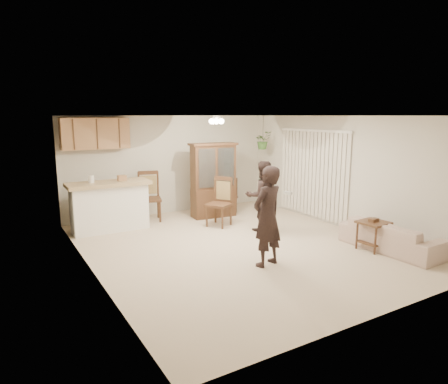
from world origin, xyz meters
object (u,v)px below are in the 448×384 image
chair_hutch_left (219,212)px  chair_hutch_right (227,203)px  sofa (391,232)px  chair_bar (150,207)px  side_table (373,235)px  adult (267,214)px  china_hutch (213,181)px  child (262,200)px

chair_hutch_left → chair_hutch_right: size_ratio=1.23×
sofa → chair_bar: chair_bar is taller
sofa → side_table: size_ratio=3.07×
sofa → side_table: bearing=51.4°
chair_bar → chair_hutch_left: bearing=-30.4°
adult → china_hutch: 3.48m
child → chair_hutch_left: 1.08m
sofa → china_hutch: size_ratio=1.02×
chair_hutch_right → sofa: bearing=81.7°
adult → chair_hutch_right: bearing=-125.6°
chair_hutch_right → side_table: bearing=78.8°
chair_hutch_right → adult: bearing=45.7°
chair_bar → chair_hutch_left: 1.73m
chair_hutch_right → china_hutch: bearing=-6.0°
side_table → chair_hutch_left: size_ratio=0.55×
child → chair_hutch_right: child is taller
adult → chair_hutch_left: bearing=-116.4°
side_table → chair_hutch_right: size_ratio=0.67×
chair_hutch_left → child: bearing=7.2°
sofa → adult: bearing=75.2°
china_hutch → side_table: (1.35, -3.75, -0.62)m
adult → chair_hutch_right: size_ratio=1.97×
adult → china_hutch: (0.85, 3.37, 0.01)m
child → side_table: bearing=133.0°
side_table → child: bearing=116.0°
sofa → child: child is taller
chair_bar → adult: bearing=-64.4°
chair_hutch_right → chair_hutch_left: bearing=26.8°
sofa → chair_hutch_right: bearing=13.6°
child → china_hutch: 1.68m
child → chair_hutch_right: bearing=-79.1°
chair_bar → side_table: bearing=-39.9°
side_table → chair_hutch_right: 4.00m
child → chair_hutch_left: child is taller
china_hutch → chair_bar: bearing=169.7°
chair_bar → chair_hutch_right: size_ratio=1.30×
side_table → chair_hutch_left: (-1.67, 2.92, 0.03)m
adult → china_hutch: bearing=-118.7°
side_table → chair_bar: size_ratio=0.51×
chair_bar → chair_hutch_left: size_ratio=1.06×
child → side_table: (1.04, -2.12, -0.39)m
side_table → chair_hutch_right: bearing=102.2°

